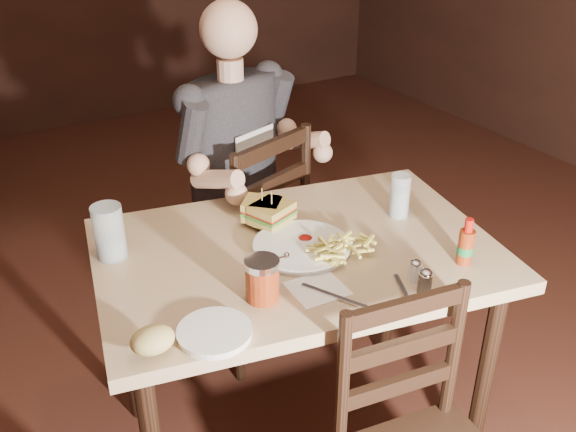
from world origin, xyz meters
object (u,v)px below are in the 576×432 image
dinner_plate (302,248)px  side_plate (215,334)px  syrup_dispenser (262,280)px  glass_right (400,196)px  hot_sauce (466,241)px  main_table (297,274)px  diner (240,132)px  chair_far (236,240)px  glass_left (109,232)px

dinner_plate → side_plate: bearing=-149.5°
syrup_dispenser → side_plate: size_ratio=0.66×
side_plate → glass_right: bearing=18.1°
dinner_plate → side_plate: 0.43m
glass_right → hot_sauce: (-0.02, -0.30, -0.00)m
hot_sauce → glass_right: bearing=86.4°
main_table → side_plate: size_ratio=7.29×
dinner_plate → side_plate: (-0.37, -0.22, -0.00)m
diner → side_plate: diner is taller
glass_right → syrup_dispenser: size_ratio=1.22×
chair_far → diner: diner is taller
main_table → glass_right: bearing=0.7°
glass_left → syrup_dispenser: 0.47m
glass_right → side_plate: size_ratio=0.81×
chair_far → dinner_plate: (-0.08, -0.60, 0.31)m
chair_far → side_plate: (-0.45, -0.82, 0.31)m
main_table → syrup_dispenser: 0.30m
glass_left → hot_sauce: bearing=-32.6°
glass_right → glass_left: bearing=165.3°
main_table → hot_sauce: bearing=-40.3°
hot_sauce → main_table: bearing=139.7°
chair_far → syrup_dispenser: 0.88m
diner → side_plate: 0.92m
diner → dinner_plate: (-0.09, -0.56, -0.14)m
diner → glass_left: bearing=-168.8°
dinner_plate → syrup_dispenser: (-0.21, -0.15, 0.05)m
main_table → dinner_plate: (0.01, -0.02, 0.10)m
main_table → glass_left: (-0.46, 0.22, 0.17)m
dinner_plate → main_table: bearing=107.0°
hot_sauce → syrup_dispenser: bearing=166.2°
glass_left → syrup_dispenser: (0.26, -0.39, -0.02)m
dinner_plate → chair_far: bearing=82.4°
dinner_plate → syrup_dispenser: bearing=-144.7°
chair_far → side_plate: size_ratio=5.46×
chair_far → glass_right: chair_far is taller
dinner_plate → glass_left: 0.53m
main_table → glass_right: glass_right is taller
chair_far → diner: 0.46m
diner → chair_far: bearing=90.0°
side_plate → diner: bearing=59.1°
glass_left → side_plate: glass_left is taller
glass_left → chair_far: bearing=33.4°
dinner_plate → glass_left: (-0.47, 0.24, 0.07)m
main_table → glass_right: 0.40m
dinner_plate → glass_left: glass_left is taller
chair_far → glass_left: chair_far is taller
glass_right → hot_sauce: bearing=-93.6°
glass_right → syrup_dispenser: bearing=-163.6°
chair_far → main_table: bearing=63.3°
main_table → diner: 0.60m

